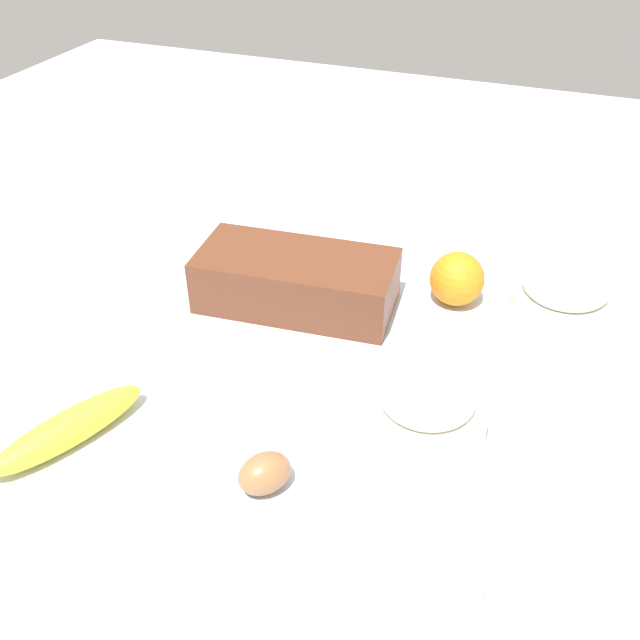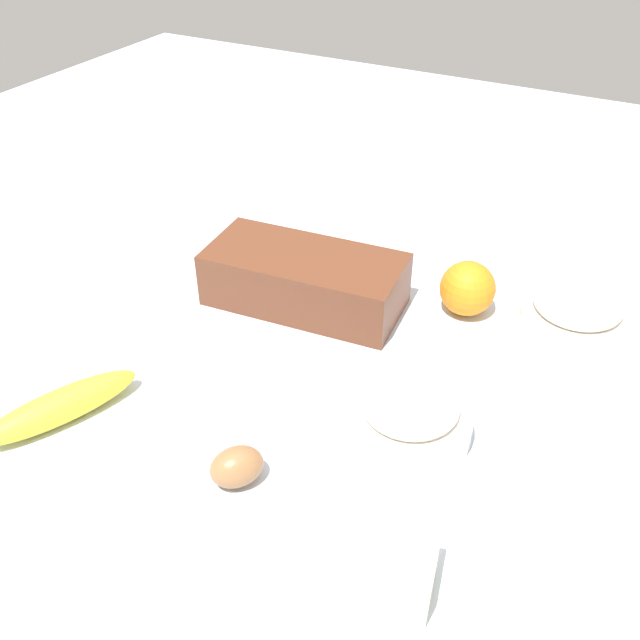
# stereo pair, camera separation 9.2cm
# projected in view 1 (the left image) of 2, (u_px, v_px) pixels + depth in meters

# --- Properties ---
(ground_plane) EXTENTS (2.40, 2.40, 0.02)m
(ground_plane) POSITION_uv_depth(u_px,v_px,m) (320.00, 350.00, 0.96)
(ground_plane) COLOR silver
(loaf_pan) EXTENTS (0.29, 0.15, 0.08)m
(loaf_pan) POSITION_uv_depth(u_px,v_px,m) (296.00, 280.00, 1.00)
(loaf_pan) COLOR brown
(loaf_pan) RESTS_ON ground_plane
(flour_bowl) EXTENTS (0.15, 0.15, 0.08)m
(flour_bowl) POSITION_uv_depth(u_px,v_px,m) (563.00, 298.00, 0.98)
(flour_bowl) COLOR silver
(flour_bowl) RESTS_ON ground_plane
(sugar_bowl) EXTENTS (0.14, 0.14, 0.07)m
(sugar_bowl) POSITION_uv_depth(u_px,v_px,m) (426.00, 408.00, 0.80)
(sugar_bowl) COLOR silver
(sugar_bowl) RESTS_ON ground_plane
(banana) EXTENTS (0.12, 0.19, 0.04)m
(banana) POSITION_uv_depth(u_px,v_px,m) (69.00, 429.00, 0.79)
(banana) COLOR yellow
(banana) RESTS_ON ground_plane
(orange_fruit) EXTENTS (0.08, 0.08, 0.08)m
(orange_fruit) POSITION_uv_depth(u_px,v_px,m) (457.00, 279.00, 1.01)
(orange_fruit) COLOR orange
(orange_fruit) RESTS_ON ground_plane
(butter_block) EXTENTS (0.10, 0.08, 0.06)m
(butter_block) POSITION_uv_depth(u_px,v_px,m) (432.00, 557.00, 0.64)
(butter_block) COLOR #F4EDB2
(butter_block) RESTS_ON ground_plane
(egg_near_butter) EXTENTS (0.07, 0.07, 0.04)m
(egg_near_butter) POSITION_uv_depth(u_px,v_px,m) (265.00, 473.00, 0.74)
(egg_near_butter) COLOR #9F6A40
(egg_near_butter) RESTS_ON ground_plane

